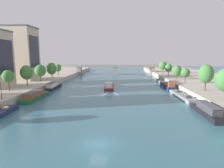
% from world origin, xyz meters
% --- Properties ---
extents(ground_plane, '(400.00, 400.00, 0.00)m').
position_xyz_m(ground_plane, '(0.00, 0.00, 0.00)').
color(ground_plane, '#386B7A').
extents(quay_left, '(36.00, 170.00, 2.09)m').
position_xyz_m(quay_left, '(-41.90, 55.00, 1.05)').
color(quay_left, '#B7AD9E').
rests_on(quay_left, ground).
extents(quay_right, '(36.00, 170.00, 2.09)m').
position_xyz_m(quay_right, '(41.90, 55.00, 1.05)').
color(quay_right, '#B7AD9E').
rests_on(quay_right, ground).
extents(barge_midriver, '(4.07, 17.32, 2.85)m').
position_xyz_m(barge_midriver, '(-1.14, 46.42, 0.84)').
color(barge_midriver, maroon).
rests_on(barge_midriver, ground).
extents(wake_behind_barge, '(5.59, 6.02, 0.03)m').
position_xyz_m(wake_behind_barge, '(0.15, 34.74, 0.01)').
color(wake_behind_barge, '#AAD6E0').
rests_on(wake_behind_barge, ground).
extents(moored_boat_left_second, '(2.62, 11.47, 2.23)m').
position_xyz_m(moored_boat_left_second, '(-21.84, 11.25, 0.60)').
color(moored_boat_left_second, '#1E284C').
rests_on(moored_boat_left_second, ground).
extents(moored_boat_left_lone, '(3.20, 14.32, 2.40)m').
position_xyz_m(moored_boat_left_lone, '(-21.41, 26.80, 1.00)').
color(moored_boat_left_lone, '#235633').
rests_on(moored_boat_left_lone, ground).
extents(moored_boat_left_midway, '(2.86, 13.59, 2.68)m').
position_xyz_m(moored_boat_left_midway, '(-22.14, 43.13, 1.12)').
color(moored_boat_left_midway, black).
rests_on(moored_boat_left_midway, ground).
extents(moored_boat_right_upstream, '(2.61, 12.80, 2.59)m').
position_xyz_m(moored_boat_right_upstream, '(21.44, 13.70, 1.08)').
color(moored_boat_right_upstream, black).
rests_on(moored_boat_right_upstream, ground).
extents(moored_boat_right_second, '(3.39, 16.95, 2.20)m').
position_xyz_m(moored_boat_right_second, '(21.75, 30.31, 0.57)').
color(moored_boat_right_second, gray).
rests_on(moored_boat_right_second, ground).
extents(moored_boat_right_near, '(3.11, 16.09, 3.11)m').
position_xyz_m(moored_boat_right_near, '(21.51, 46.92, 0.97)').
color(moored_boat_right_near, '#1E284C').
rests_on(moored_boat_right_near, ground).
extents(moored_boat_right_downstream, '(2.55, 12.36, 2.09)m').
position_xyz_m(moored_boat_right_downstream, '(22.12, 63.34, 0.53)').
color(moored_boat_right_downstream, gray).
rests_on(moored_boat_right_downstream, ground).
extents(tree_left_midway, '(3.29, 3.29, 6.23)m').
position_xyz_m(tree_left_midway, '(-30.03, 28.28, 6.42)').
color(tree_left_midway, brown).
rests_on(tree_left_midway, quay_left).
extents(tree_left_end_of_row, '(4.20, 4.20, 7.10)m').
position_xyz_m(tree_left_end_of_row, '(-29.45, 38.16, 6.68)').
color(tree_left_end_of_row, brown).
rests_on(tree_left_end_of_row, quay_left).
extents(tree_left_third, '(4.50, 4.50, 6.80)m').
position_xyz_m(tree_left_third, '(-29.31, 49.15, 6.44)').
color(tree_left_third, brown).
rests_on(tree_left_third, quay_left).
extents(tree_left_past_mid, '(4.61, 4.61, 7.07)m').
position_xyz_m(tree_left_past_mid, '(-29.29, 61.71, 6.32)').
color(tree_left_past_mid, brown).
rests_on(tree_left_past_mid, quay_left).
extents(tree_left_by_lamp, '(3.39, 3.39, 5.93)m').
position_xyz_m(tree_left_by_lamp, '(-30.01, 73.02, 5.95)').
color(tree_left_by_lamp, brown).
rests_on(tree_left_by_lamp, quay_left).
extents(tree_right_past_mid, '(4.34, 4.34, 7.84)m').
position_xyz_m(tree_right_past_mid, '(28.69, 31.47, 7.14)').
color(tree_right_past_mid, brown).
rests_on(tree_right_past_mid, quay_right).
extents(tree_right_end_of_row, '(3.38, 3.38, 5.76)m').
position_xyz_m(tree_right_end_of_row, '(27.69, 46.03, 6.13)').
color(tree_right_end_of_row, brown).
rests_on(tree_right_end_of_row, quay_right).
extents(tree_right_second, '(3.96, 3.96, 6.20)m').
position_xyz_m(tree_right_second, '(28.18, 58.07, 5.86)').
color(tree_right_second, brown).
rests_on(tree_right_second, quay_right).
extents(tree_right_far, '(3.45, 3.45, 6.37)m').
position_xyz_m(tree_right_far, '(27.66, 70.63, 6.32)').
color(tree_right_far, brown).
rests_on(tree_right_far, quay_right).
extents(tree_right_nearest, '(4.62, 4.62, 7.00)m').
position_xyz_m(tree_right_nearest, '(28.02, 84.63, 6.72)').
color(tree_right_nearest, brown).
rests_on(tree_right_nearest, quay_right).
extents(lamppost_left_bank, '(0.28, 0.28, 4.42)m').
position_xyz_m(lamppost_left_bank, '(-25.47, 17.75, 4.53)').
color(lamppost_left_bank, black).
rests_on(lamppost_left_bank, quay_left).
extents(building_left_middle, '(14.20, 11.05, 22.34)m').
position_xyz_m(building_left_middle, '(-39.94, 53.14, 13.28)').
color(building_left_middle, beige).
rests_on(building_left_middle, quay_left).
extents(bridge_far, '(71.80, 4.40, 6.51)m').
position_xyz_m(bridge_far, '(0.00, 96.63, 4.27)').
color(bridge_far, gray).
rests_on(bridge_far, ground).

